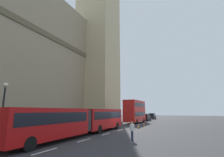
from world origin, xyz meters
TOP-DOWN VIEW (x-y plane):
  - ground_plane at (0.00, 0.00)m, footprint 160.00×160.00m
  - lane_centre_marking at (2.65, 0.00)m, footprint 34.40×0.16m
  - articulated_bus at (-6.62, 1.99)m, footprint 18.27×2.54m
  - double_decker_bus at (14.10, 2.00)m, footprint 9.16×2.54m
  - sedan_lead at (23.01, 1.72)m, footprint 4.40×1.86m
  - sedan_trailing at (33.25, 2.02)m, footprint 4.40×1.86m
  - traffic_cone_west at (3.04, -1.82)m, footprint 0.36×0.36m
  - traffic_cone_middle at (7.23, -1.66)m, footprint 0.36×0.36m
  - street_lamp at (-12.55, 6.50)m, footprint 0.44×0.44m
  - pedestrian_near_cones at (-7.23, -4.13)m, footprint 0.41×0.47m

SIDE VIEW (x-z plane):
  - ground_plane at x=0.00m, z-range 0.00..0.00m
  - lane_centre_marking at x=2.65m, z-range 0.00..0.01m
  - traffic_cone_west at x=3.04m, z-range -0.01..0.57m
  - traffic_cone_middle at x=7.23m, z-range -0.01..0.57m
  - pedestrian_near_cones at x=-7.23m, z-range 0.07..1.76m
  - sedan_lead at x=23.01m, z-range -0.01..1.84m
  - sedan_trailing at x=33.25m, z-range -0.01..1.84m
  - articulated_bus at x=-6.62m, z-range 0.30..3.20m
  - double_decker_bus at x=14.10m, z-range 0.26..5.16m
  - street_lamp at x=-12.55m, z-range 0.42..5.69m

